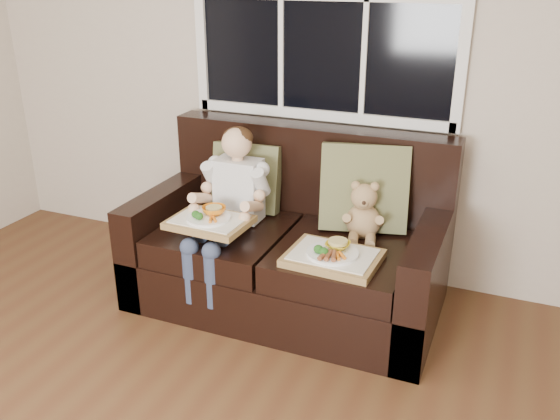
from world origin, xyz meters
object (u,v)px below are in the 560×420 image
at_px(loveseat, 291,250).
at_px(tray_left, 210,220).
at_px(tray_right, 333,256).
at_px(teddy_bear, 363,215).
at_px(child, 231,195).

height_order(loveseat, tray_left, loveseat).
bearing_deg(tray_right, loveseat, 140.71).
relative_size(teddy_bear, tray_left, 0.78).
distance_m(loveseat, child, 0.47).
distance_m(loveseat, tray_right, 0.49).
xyz_separation_m(tray_left, tray_right, (0.68, 0.03, -0.09)).
relative_size(loveseat, tray_right, 3.61).
height_order(teddy_bear, tray_left, teddy_bear).
relative_size(child, teddy_bear, 2.56).
bearing_deg(tray_right, teddy_bear, 83.21).
xyz_separation_m(loveseat, teddy_bear, (0.40, 0.03, 0.27)).
height_order(tray_left, tray_right, tray_left).
bearing_deg(teddy_bear, loveseat, 171.72).
relative_size(child, tray_right, 1.80).
bearing_deg(child, tray_left, -94.05).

